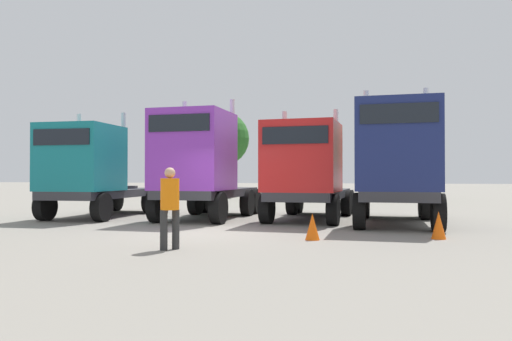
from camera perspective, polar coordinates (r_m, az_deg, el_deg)
ground at (r=13.56m, az=-6.20°, el=-7.35°), size 200.00×200.00×0.00m
semi_truck_teal at (r=19.14m, az=-18.80°, el=-0.03°), size 2.82×6.40×4.03m
semi_truck_purple at (r=17.35m, az=-6.70°, el=0.75°), size 2.57×5.89×4.42m
semi_truck_red at (r=17.06m, az=5.93°, el=0.00°), size 2.77×6.40×3.99m
semi_truck_navy at (r=15.81m, az=16.23°, el=0.91°), size 2.56×6.32×4.44m
visitor_in_hivis at (r=10.55m, az=-10.11°, el=-3.66°), size 0.56×0.56×1.76m
traffic_cone_near at (r=13.04m, az=20.70°, el=-6.05°), size 0.36×0.36×0.69m
traffic_cone_far at (r=12.11m, az=6.66°, el=-6.59°), size 0.36×0.36×0.65m
oak_far_left at (r=36.08m, az=-4.05°, el=3.75°), size 4.07×4.07×6.43m
oak_far_centre at (r=32.65m, az=5.61°, el=2.63°), size 3.23×3.23×5.11m
oak_far_right at (r=33.77m, az=14.96°, el=2.55°), size 3.48×3.48×5.23m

